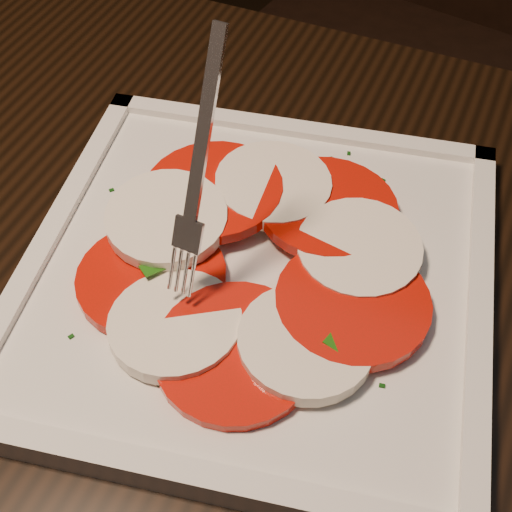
# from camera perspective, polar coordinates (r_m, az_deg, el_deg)

# --- Properties ---
(table) EXTENTS (1.22, 0.83, 0.75)m
(table) POSITION_cam_1_polar(r_m,az_deg,el_deg) (0.52, 2.08, -18.33)
(table) COLOR black
(table) RESTS_ON ground
(plate) EXTENTS (0.35, 0.35, 0.01)m
(plate) POSITION_cam_1_polar(r_m,az_deg,el_deg) (0.47, 0.00, -1.75)
(plate) COLOR white
(plate) RESTS_ON table
(caprese_salad) EXTENTS (0.24, 0.25, 0.03)m
(caprese_salad) POSITION_cam_1_polar(r_m,az_deg,el_deg) (0.46, 0.01, -0.42)
(caprese_salad) COLOR red
(caprese_salad) RESTS_ON plate
(fork) EXTENTS (0.03, 0.07, 0.15)m
(fork) POSITION_cam_1_polar(r_m,az_deg,el_deg) (0.40, -4.04, 7.74)
(fork) COLOR white
(fork) RESTS_ON caprese_salad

